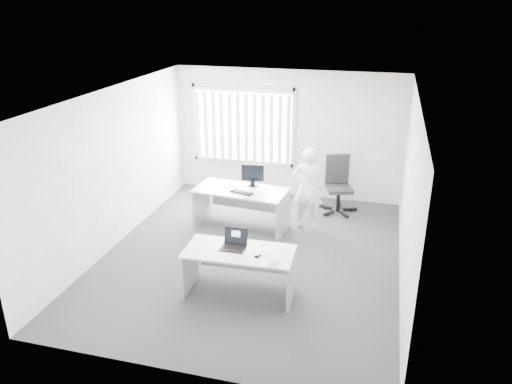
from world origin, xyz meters
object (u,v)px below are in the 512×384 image
(desk_far, at_px, (241,200))
(person, at_px, (308,188))
(monitor, at_px, (253,176))
(laptop, at_px, (233,240))
(desk_near, at_px, (239,263))
(office_chair, at_px, (338,194))

(desk_far, xyz_separation_m, person, (1.23, 0.34, 0.24))
(person, xyz_separation_m, monitor, (-1.05, -0.11, 0.20))
(laptop, distance_m, monitor, 2.47)
(desk_near, height_order, desk_far, desk_far)
(desk_near, relative_size, desk_far, 0.90)
(person, distance_m, monitor, 1.08)
(laptop, xyz_separation_m, monitor, (-0.36, 2.44, 0.14))
(desk_near, xyz_separation_m, person, (0.59, 2.57, 0.28))
(desk_far, bearing_deg, person, 21.05)
(desk_near, bearing_deg, laptop, 163.96)
(desk_near, relative_size, monitor, 3.77)
(person, height_order, laptop, person)
(laptop, bearing_deg, office_chair, 71.97)
(desk_near, distance_m, monitor, 2.55)
(desk_near, height_order, office_chair, office_chair)
(office_chair, bearing_deg, desk_near, -126.10)
(person, bearing_deg, desk_far, 8.36)
(desk_far, relative_size, laptop, 5.08)
(desk_far, distance_m, monitor, 0.53)
(office_chair, xyz_separation_m, laptop, (-1.19, -3.51, 0.51))
(laptop, bearing_deg, desk_far, 104.25)
(desk_near, distance_m, person, 2.66)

